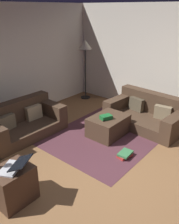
{
  "coord_description": "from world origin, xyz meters",
  "views": [
    {
      "loc": [
        -2.37,
        -1.73,
        2.49
      ],
      "look_at": [
        0.65,
        0.8,
        0.75
      ],
      "focal_mm": 38.11,
      "sensor_mm": 36.0,
      "label": 1
    }
  ],
  "objects_px": {
    "gift_box": "(106,117)",
    "corner_lamp": "(85,49)",
    "couch_right": "(147,114)",
    "side_table": "(14,185)",
    "tv_remote": "(103,119)",
    "laptop": "(14,166)",
    "couch_left": "(22,122)",
    "book_stack": "(125,155)",
    "ottoman": "(108,126)"
  },
  "relations": [
    {
      "from": "couch_right",
      "to": "side_table",
      "type": "distance_m",
      "value": 3.33
    },
    {
      "from": "couch_right",
      "to": "tv_remote",
      "type": "xyz_separation_m",
      "value": [
        -1.15,
        0.41,
        0.16
      ]
    },
    {
      "from": "side_table",
      "to": "ottoman",
      "type": "bearing_deg",
      "value": 2.68
    },
    {
      "from": "gift_box",
      "to": "tv_remote",
      "type": "distance_m",
      "value": 0.09
    },
    {
      "from": "gift_box",
      "to": "side_table",
      "type": "distance_m",
      "value": 2.26
    },
    {
      "from": "couch_left",
      "to": "laptop",
      "type": "xyz_separation_m",
      "value": [
        -1.19,
        -1.58,
        0.31
      ]
    },
    {
      "from": "book_stack",
      "to": "couch_right",
      "type": "bearing_deg",
      "value": 12.68
    },
    {
      "from": "couch_right",
      "to": "book_stack",
      "type": "height_order",
      "value": "couch_right"
    },
    {
      "from": "ottoman",
      "to": "tv_remote",
      "type": "relative_size",
      "value": 5.08
    },
    {
      "from": "gift_box",
      "to": "couch_left",
      "type": "bearing_deg",
      "value": 125.52
    },
    {
      "from": "tv_remote",
      "to": "couch_right",
      "type": "bearing_deg",
      "value": 6.9
    },
    {
      "from": "tv_remote",
      "to": "laptop",
      "type": "relative_size",
      "value": 0.32
    },
    {
      "from": "side_table",
      "to": "book_stack",
      "type": "distance_m",
      "value": 1.99
    },
    {
      "from": "gift_box",
      "to": "corner_lamp",
      "type": "distance_m",
      "value": 2.59
    },
    {
      "from": "couch_right",
      "to": "corner_lamp",
      "type": "height_order",
      "value": "corner_lamp"
    },
    {
      "from": "couch_left",
      "to": "book_stack",
      "type": "relative_size",
      "value": 5.45
    },
    {
      "from": "side_table",
      "to": "tv_remote",
      "type": "bearing_deg",
      "value": 3.04
    },
    {
      "from": "couch_left",
      "to": "book_stack",
      "type": "bearing_deg",
      "value": 108.13
    },
    {
      "from": "ottoman",
      "to": "laptop",
      "type": "distance_m",
      "value": 2.37
    },
    {
      "from": "couch_right",
      "to": "laptop",
      "type": "distance_m",
      "value": 3.31
    },
    {
      "from": "couch_left",
      "to": "ottoman",
      "type": "xyz_separation_m",
      "value": [
        1.15,
        -1.41,
        -0.07
      ]
    },
    {
      "from": "couch_right",
      "to": "gift_box",
      "type": "xyz_separation_m",
      "value": [
        -1.07,
        0.38,
        0.19
      ]
    },
    {
      "from": "tv_remote",
      "to": "side_table",
      "type": "relative_size",
      "value": 0.3
    },
    {
      "from": "laptop",
      "to": "corner_lamp",
      "type": "height_order",
      "value": "corner_lamp"
    },
    {
      "from": "couch_right",
      "to": "laptop",
      "type": "bearing_deg",
      "value": 90.16
    },
    {
      "from": "tv_remote",
      "to": "side_table",
      "type": "height_order",
      "value": "side_table"
    },
    {
      "from": "couch_left",
      "to": "side_table",
      "type": "height_order",
      "value": "couch_left"
    },
    {
      "from": "ottoman",
      "to": "book_stack",
      "type": "relative_size",
      "value": 2.63
    },
    {
      "from": "corner_lamp",
      "to": "book_stack",
      "type": "bearing_deg",
      "value": -126.17
    },
    {
      "from": "couch_left",
      "to": "gift_box",
      "type": "height_order",
      "value": "couch_left"
    },
    {
      "from": "book_stack",
      "to": "ottoman",
      "type": "bearing_deg",
      "value": 56.53
    },
    {
      "from": "couch_left",
      "to": "tv_remote",
      "type": "bearing_deg",
      "value": 124.79
    },
    {
      "from": "couch_left",
      "to": "gift_box",
      "type": "xyz_separation_m",
      "value": [
        1.03,
        -1.44,
        0.18
      ]
    },
    {
      "from": "couch_left",
      "to": "corner_lamp",
      "type": "xyz_separation_m",
      "value": [
        2.54,
        0.42,
        1.16
      ]
    },
    {
      "from": "tv_remote",
      "to": "book_stack",
      "type": "xyz_separation_m",
      "value": [
        -0.28,
        -0.73,
        -0.38
      ]
    },
    {
      "from": "tv_remote",
      "to": "book_stack",
      "type": "relative_size",
      "value": 0.52
    },
    {
      "from": "corner_lamp",
      "to": "tv_remote",
      "type": "bearing_deg",
      "value": -130.99
    },
    {
      "from": "ottoman",
      "to": "corner_lamp",
      "type": "relative_size",
      "value": 0.48
    },
    {
      "from": "side_table",
      "to": "laptop",
      "type": "height_order",
      "value": "laptop"
    },
    {
      "from": "laptop",
      "to": "couch_left",
      "type": "bearing_deg",
      "value": 52.87
    },
    {
      "from": "tv_remote",
      "to": "laptop",
      "type": "distance_m",
      "value": 2.15
    },
    {
      "from": "gift_box",
      "to": "laptop",
      "type": "distance_m",
      "value": 2.23
    },
    {
      "from": "gift_box",
      "to": "book_stack",
      "type": "bearing_deg",
      "value": -117.15
    },
    {
      "from": "side_table",
      "to": "book_stack",
      "type": "relative_size",
      "value": 1.71
    },
    {
      "from": "couch_left",
      "to": "corner_lamp",
      "type": "relative_size",
      "value": 1.0
    },
    {
      "from": "couch_left",
      "to": "tv_remote",
      "type": "relative_size",
      "value": 10.53
    },
    {
      "from": "gift_box",
      "to": "book_stack",
      "type": "distance_m",
      "value": 0.89
    },
    {
      "from": "corner_lamp",
      "to": "laptop",
      "type": "bearing_deg",
      "value": -151.82
    },
    {
      "from": "couch_right",
      "to": "gift_box",
      "type": "height_order",
      "value": "couch_right"
    },
    {
      "from": "gift_box",
      "to": "corner_lamp",
      "type": "bearing_deg",
      "value": 50.86
    }
  ]
}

